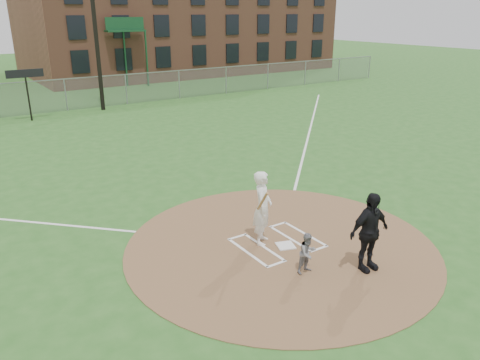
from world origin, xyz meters
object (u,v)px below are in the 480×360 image
catcher (308,253)px  umpire (369,232)px  home_plate (286,246)px  batter_at_plate (263,208)px

catcher → umpire: (1.32, -0.69, 0.49)m
catcher → home_plate: bearing=70.3°
home_plate → catcher: bearing=-107.0°
catcher → batter_at_plate: (0.01, 1.87, 0.52)m
home_plate → batter_at_plate: size_ratio=0.23×
home_plate → umpire: 2.42m
home_plate → catcher: catcher is taller
umpire → batter_at_plate: batter_at_plate is taller
home_plate → umpire: umpire is taller
home_plate → batter_at_plate: 1.22m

